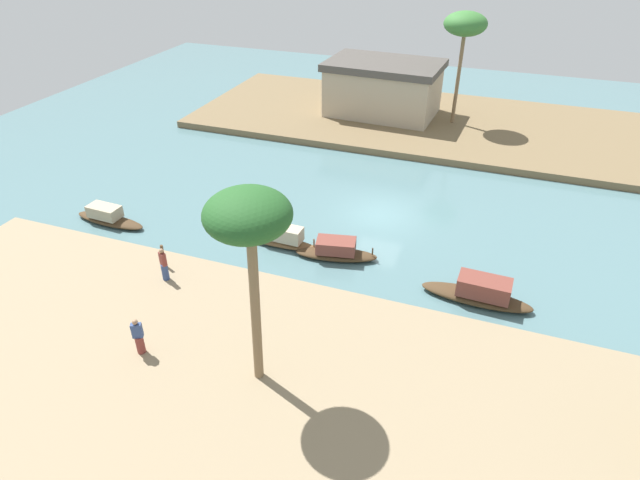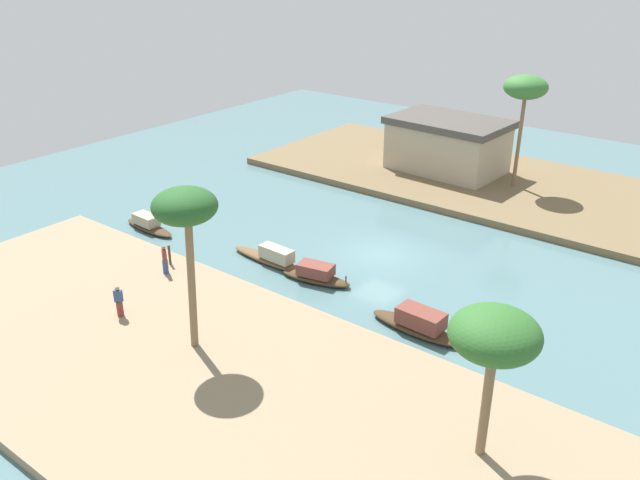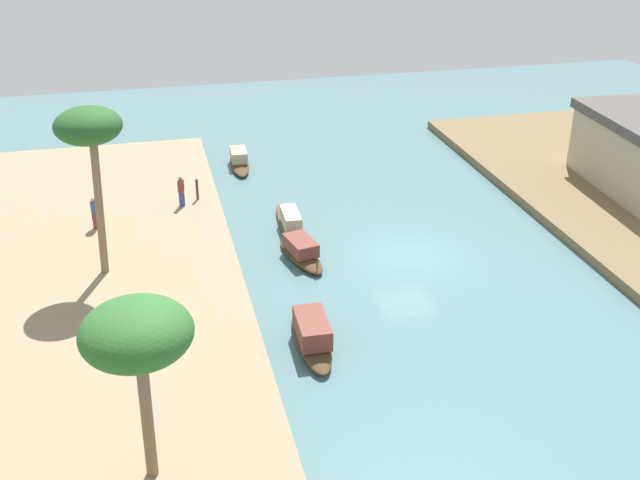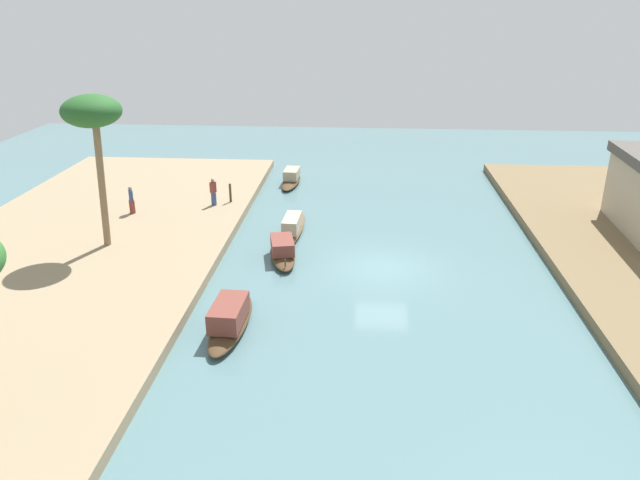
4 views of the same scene
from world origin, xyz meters
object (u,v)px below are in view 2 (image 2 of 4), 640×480
person_by_mooring (165,261)px  riverside_building (448,144)px  person_on_near_bank (119,303)px  palm_tree_left_near (185,211)px  palm_tree_right_tall (526,89)px  sampan_with_tall_canopy (148,224)px  sampan_with_red_awning (272,257)px  sampan_downstream_large (418,324)px  palm_tree_left_far (495,337)px  mooring_post (170,255)px  sampan_foreground (316,275)px

person_by_mooring → riverside_building: bearing=112.0°
person_on_near_bank → riverside_building: riverside_building is taller
palm_tree_left_near → palm_tree_right_tall: size_ratio=0.92×
palm_tree_left_near → palm_tree_right_tall: 28.59m
sampan_with_tall_canopy → palm_tree_right_tall: palm_tree_right_tall is taller
sampan_with_red_awning → sampan_with_tall_canopy: (-9.38, -1.20, -0.03)m
sampan_with_tall_canopy → person_on_near_bank: size_ratio=2.76×
sampan_with_red_awning → palm_tree_left_near: 11.35m
sampan_downstream_large → palm_tree_left_far: bearing=-43.0°
sampan_with_tall_canopy → palm_tree_left_near: palm_tree_left_near is taller
mooring_post → riverside_building: 24.40m
sampan_downstream_large → person_on_near_bank: 14.13m
person_on_near_bank → palm_tree_left_far: (17.66, 1.98, 4.05)m
palm_tree_right_tall → person_by_mooring: bearing=-110.1°
sampan_downstream_large → palm_tree_right_tall: bearing=103.6°
mooring_post → palm_tree_right_tall: (9.70, 23.92, 6.41)m
palm_tree_left_near → palm_tree_left_far: (12.99, 1.40, -1.61)m
person_by_mooring → palm_tree_left_near: 9.31m
sampan_downstream_large → palm_tree_left_far: (6.08, -6.10, 4.75)m
riverside_building → sampan_foreground: bearing=-78.8°
person_by_mooring → palm_tree_right_tall: (9.05, 24.77, 6.25)m
sampan_with_red_awning → palm_tree_left_near: (3.33, -8.73, 6.44)m
mooring_post → palm_tree_right_tall: 26.59m
sampan_downstream_large → palm_tree_right_tall: 22.50m
mooring_post → palm_tree_left_near: 10.21m
sampan_foreground → sampan_with_tall_canopy: (-12.68, -1.05, -0.03)m
sampan_downstream_large → palm_tree_right_tall: (-4.29, 20.96, 6.97)m
sampan_with_red_awning → palm_tree_left_near: palm_tree_left_near is taller
person_by_mooring → person_on_near_bank: bearing=-37.6°
sampan_with_red_awning → palm_tree_left_far: (16.32, -7.32, 4.83)m
sampan_with_tall_canopy → sampan_with_red_awning: bearing=10.0°
sampan_with_red_awning → person_by_mooring: person_by_mooring is taller
sampan_with_red_awning → person_on_near_bank: size_ratio=3.44×
person_on_near_bank → palm_tree_right_tall: (7.29, 29.04, 6.27)m
sampan_downstream_large → sampan_with_tall_canopy: 19.61m
palm_tree_left_far → riverside_building: (-15.95, 27.14, -2.71)m
sampan_downstream_large → palm_tree_left_near: bearing=-130.6°
mooring_post → sampan_foreground: bearing=29.8°
person_by_mooring → riverside_building: (3.47, 24.86, 1.31)m
sampan_with_red_awning → mooring_post: bearing=-129.9°
sampan_downstream_large → person_on_near_bank: person_on_near_bank is taller
sampan_with_red_awning → mooring_post: (-3.75, -4.19, 0.64)m
sampan_downstream_large → sampan_with_red_awning: size_ratio=0.90×
sampan_foreground → sampan_downstream_large: sampan_downstream_large is taller
person_by_mooring → palm_tree_left_far: 19.96m
person_on_near_bank → palm_tree_left_far: bearing=-18.8°
person_on_near_bank → palm_tree_left_near: bearing=-18.1°
palm_tree_left_far → palm_tree_right_tall: size_ratio=0.72×
palm_tree_left_near → sampan_with_red_awning: bearing=110.9°
sampan_with_red_awning → person_by_mooring: (-3.10, -5.04, 0.80)m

